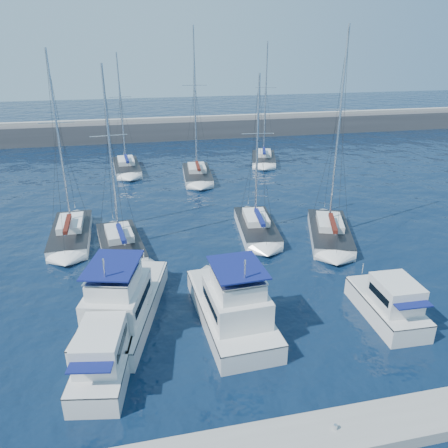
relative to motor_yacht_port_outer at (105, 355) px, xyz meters
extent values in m
plane|color=black|center=(9.31, 4.62, -0.94)|extent=(220.00, 220.00, 0.00)
cube|color=#424244|center=(9.31, 56.62, 0.06)|extent=(160.00, 6.00, 4.00)
cube|color=gray|center=(9.31, 56.62, 2.26)|extent=(160.00, 1.20, 0.50)
cube|color=gray|center=(9.31, -6.38, -0.64)|extent=(40.00, 2.20, 0.60)
cylinder|color=silver|center=(9.31, -6.38, -0.22)|extent=(0.16, 0.16, 0.25)
cube|color=silver|center=(0.05, 0.27, -0.54)|extent=(3.60, 7.20, 1.60)
cube|color=#262628|center=(0.05, 0.27, 0.21)|extent=(3.65, 7.21, 0.08)
cube|color=silver|center=(-0.10, -0.55, 1.06)|extent=(2.59, 3.50, 1.60)
cube|color=black|center=(-0.10, -0.55, 1.14)|extent=(2.51, 2.88, 0.45)
cube|color=navy|center=(-0.32, -1.79, 1.36)|extent=(2.27, 2.41, 0.07)
cube|color=silver|center=(0.99, 4.51, -0.54)|extent=(5.86, 10.21, 1.60)
cube|color=#262628|center=(0.99, 4.51, 0.21)|extent=(5.93, 10.23, 0.08)
cube|color=silver|center=(0.68, 3.38, 1.06)|extent=(3.99, 5.08, 1.60)
cube|color=black|center=(0.68, 3.38, 1.14)|extent=(3.81, 4.24, 0.45)
cube|color=silver|center=(0.62, 3.19, 2.31)|extent=(3.07, 3.64, 0.90)
cube|color=navy|center=(0.62, 3.19, 3.31)|extent=(3.47, 4.14, 0.08)
cube|color=silver|center=(7.05, 2.75, -0.54)|extent=(3.90, 9.04, 1.60)
cube|color=#262628|center=(7.05, 2.75, 0.21)|extent=(3.97, 9.05, 0.08)
cube|color=silver|center=(7.10, 1.67, 1.06)|extent=(3.16, 4.25, 1.60)
cube|color=black|center=(7.10, 1.67, 1.14)|extent=(3.18, 3.43, 0.45)
cube|color=silver|center=(7.11, 1.47, 2.31)|extent=(2.51, 2.99, 0.90)
cube|color=navy|center=(7.11, 1.47, 3.31)|extent=(2.82, 3.41, 0.08)
cube|color=silver|center=(16.23, 1.16, -0.54)|extent=(2.73, 5.91, 1.60)
cube|color=#262628|center=(16.23, 1.16, 0.21)|extent=(2.78, 5.92, 0.08)
cube|color=silver|center=(16.21, 0.45, 1.06)|extent=(2.24, 2.77, 1.60)
cube|color=black|center=(16.21, 0.45, 1.14)|extent=(2.26, 2.24, 0.45)
cube|color=navy|center=(16.17, -0.61, 1.36)|extent=(2.08, 1.85, 0.07)
cube|color=white|center=(-3.29, 16.83, -0.64)|extent=(3.12, 8.47, 1.30)
cube|color=#262628|center=(-3.29, 16.83, -0.01)|extent=(3.18, 8.47, 0.06)
cube|color=white|center=(-3.30, 17.35, 0.31)|extent=(2.00, 3.71, 0.55)
cylinder|color=silver|center=(-3.30, 17.67, 7.23)|extent=(0.18, 0.18, 13.45)
cylinder|color=silver|center=(-3.27, 15.56, 0.86)|extent=(0.18, 4.21, 0.12)
cube|color=#4A160E|center=(-3.27, 15.46, 1.01)|extent=(0.41, 3.80, 0.28)
cube|color=silver|center=(0.73, 13.88, -0.64)|extent=(3.98, 7.89, 1.30)
cube|color=#262628|center=(0.73, 13.88, -0.01)|extent=(4.04, 7.89, 0.06)
cube|color=silver|center=(0.67, 14.35, 0.31)|extent=(2.37, 3.53, 0.55)
cylinder|color=silver|center=(0.63, 14.63, 6.75)|extent=(0.18, 0.18, 12.49)
cylinder|color=silver|center=(0.88, 12.76, 0.86)|extent=(0.62, 3.76, 0.12)
cube|color=navy|center=(0.89, 12.66, 1.01)|extent=(0.80, 3.42, 0.28)
cube|color=white|center=(12.17, 14.75, -0.64)|extent=(3.78, 8.15, 1.30)
cube|color=#262628|center=(12.17, 14.75, -0.01)|extent=(3.84, 8.16, 0.06)
cube|color=white|center=(12.23, 15.24, 0.31)|extent=(2.27, 3.64, 0.55)
cylinder|color=silver|center=(12.26, 15.53, 6.31)|extent=(0.18, 0.18, 11.62)
cylinder|color=silver|center=(12.04, 13.58, 0.86)|extent=(0.57, 3.92, 0.12)
cube|color=navy|center=(12.03, 13.48, 1.01)|extent=(0.75, 3.56, 0.28)
cube|color=silver|center=(17.84, 12.37, -0.64)|extent=(5.71, 8.95, 1.30)
cube|color=#262628|center=(17.84, 12.37, -0.01)|extent=(5.77, 8.97, 0.06)
cube|color=silver|center=(18.02, 12.86, 0.31)|extent=(3.12, 4.13, 0.55)
cylinder|color=silver|center=(18.12, 13.16, 8.03)|extent=(0.18, 0.18, 15.04)
cylinder|color=silver|center=(17.42, 11.18, 0.86)|extent=(1.50, 4.00, 0.12)
cube|color=#4A160E|center=(17.39, 11.09, 1.01)|extent=(1.58, 3.68, 0.28)
cube|color=white|center=(1.54, 36.96, -0.64)|extent=(3.51, 8.35, 1.30)
cube|color=#262628|center=(1.54, 36.96, -0.01)|extent=(3.57, 8.36, 0.06)
cube|color=white|center=(1.51, 37.47, 0.31)|extent=(2.17, 3.69, 0.55)
cylinder|color=silver|center=(1.49, 37.77, 6.85)|extent=(0.18, 0.18, 12.68)
cylinder|color=silver|center=(1.62, 35.73, 0.86)|extent=(0.38, 4.09, 0.12)
cube|color=navy|center=(1.63, 35.63, 1.01)|extent=(0.58, 3.69, 0.28)
cube|color=silver|center=(9.76, 31.65, -0.64)|extent=(3.73, 8.17, 1.30)
cube|color=#262628|center=(9.76, 31.65, -0.01)|extent=(3.80, 8.18, 0.06)
cube|color=silver|center=(9.80, 32.15, 0.31)|extent=(2.29, 3.63, 0.55)
cylinder|color=silver|center=(9.82, 32.44, 8.24)|extent=(0.18, 0.18, 15.46)
cylinder|color=silver|center=(9.66, 30.46, 0.86)|extent=(0.44, 3.97, 0.12)
cube|color=#4A160E|center=(9.65, 30.36, 1.01)|extent=(0.64, 3.59, 0.28)
cube|color=white|center=(19.75, 37.11, -0.64)|extent=(4.84, 7.64, 1.30)
cube|color=#262628|center=(19.75, 37.11, -0.01)|extent=(4.89, 7.65, 0.06)
cube|color=white|center=(19.87, 37.54, 0.31)|extent=(2.73, 3.52, 0.55)
cylinder|color=silver|center=(19.95, 37.79, 7.44)|extent=(0.18, 0.18, 13.87)
cylinder|color=silver|center=(19.46, 36.09, 0.86)|extent=(1.09, 3.44, 0.12)
cube|color=navy|center=(19.43, 35.99, 1.01)|extent=(1.21, 3.16, 0.28)
camera|label=1|loc=(1.99, -18.32, 14.39)|focal=35.00mm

